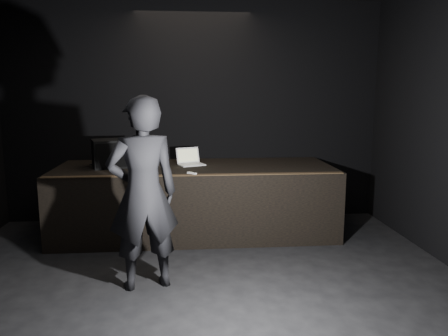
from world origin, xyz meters
TOP-DOWN VIEW (x-y plane):
  - ground at (0.00, 0.00)m, footprint 7.00×7.00m
  - room_walls at (0.00, 0.00)m, footprint 6.10×7.10m
  - stage_riser at (0.00, 2.73)m, footprint 4.00×1.50m
  - riser_lip at (0.00, 2.02)m, footprint 3.92×0.10m
  - stage_monitor at (-1.16, 2.76)m, footprint 0.70×0.59m
  - cable at (-1.06, 3.07)m, footprint 1.00×0.24m
  - laptop at (-0.07, 2.88)m, footprint 0.45×0.43m
  - beer_can at (-0.71, 2.33)m, footprint 0.06×0.06m
  - plastic_cup at (-0.49, 2.58)m, footprint 0.08×0.08m
  - wii_remote at (-0.05, 2.08)m, footprint 0.13×0.14m
  - person at (-0.58, 0.92)m, footprint 0.85×0.67m

SIDE VIEW (x-z plane):
  - ground at x=0.00m, z-range 0.00..0.00m
  - stage_riser at x=0.00m, z-range 0.00..1.00m
  - riser_lip at x=0.00m, z-range 1.00..1.01m
  - cable at x=-1.06m, z-range 1.00..1.02m
  - wii_remote at x=-0.05m, z-range 1.00..1.03m
  - person at x=-0.58m, z-range 0.00..2.04m
  - plastic_cup at x=-0.49m, z-range 1.00..1.10m
  - laptop at x=-0.07m, z-range 0.94..1.19m
  - beer_can at x=-0.71m, z-range 1.00..1.15m
  - stage_monitor at x=-1.16m, z-range 1.00..1.40m
  - room_walls at x=0.00m, z-range 0.26..3.78m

